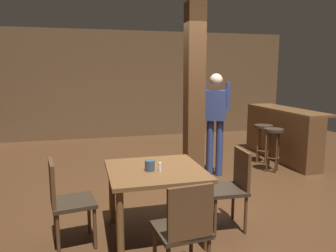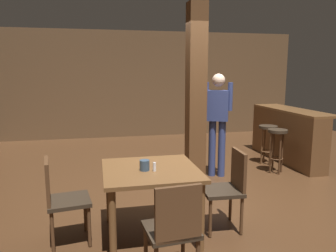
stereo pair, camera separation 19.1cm
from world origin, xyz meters
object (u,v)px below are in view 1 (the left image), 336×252
chair_east (232,185)px  napkin_cup (150,166)px  dining_table (156,179)px  standing_person (215,117)px  salt_shaker (160,167)px  bar_counter (281,134)px  bar_stool_near (273,140)px  chair_west (65,198)px  chair_south (184,227)px  bar_stool_mid (263,135)px

chair_east → napkin_cup: (-0.93, -0.01, 0.29)m
dining_table → standing_person: standing_person is taller
salt_shaker → bar_counter: bearing=38.9°
dining_table → chair_east: chair_east is taller
bar_stool_near → chair_east: bearing=-133.0°
napkin_cup → standing_person: bearing=50.7°
chair_west → standing_person: (2.33, 1.75, 0.50)m
chair_south → napkin_cup: (-0.12, 0.83, 0.29)m
chair_south → salt_shaker: bearing=91.4°
salt_shaker → bar_stool_mid: 3.51m
chair_west → bar_counter: bearing=30.5°
chair_east → bar_stool_mid: (1.76, 2.30, 0.05)m
dining_table → chair_east: (0.86, -0.04, -0.12)m
chair_east → chair_west: bearing=178.2°
chair_east → bar_stool_mid: chair_east is taller
chair_east → bar_stool_near: bearing=47.0°
standing_person → dining_table: bearing=-128.7°
dining_table → bar_stool_mid: size_ratio=1.35×
bar_counter → bar_stool_mid: bar_counter is taller
chair_east → chair_west: 1.79m
chair_east → standing_person: size_ratio=0.52×
chair_west → bar_stool_near: bearing=26.3°
chair_east → napkin_cup: chair_east is taller
chair_south → standing_person: 3.02m
chair_south → salt_shaker: 0.83m
standing_person → bar_stool_mid: bearing=22.2°
chair_east → salt_shaker: (-0.84, -0.06, 0.28)m
dining_table → bar_counter: 3.90m
dining_table → chair_south: chair_south is taller
chair_west → salt_shaker: 1.00m
chair_east → chair_south: same height
bar_counter → bar_stool_mid: 0.49m
bar_counter → dining_table: bearing=-142.4°
napkin_cup → bar_stool_mid: bearing=40.6°
chair_west → salt_shaker: size_ratio=9.45×
napkin_cup → bar_counter: (3.16, 2.43, -0.28)m
bar_stool_mid → dining_table: bearing=-139.3°
bar_stool_near → bar_stool_mid: 0.57m
chair_west → salt_shaker: bearing=-6.8°
dining_table → salt_shaker: 0.19m
napkin_cup → salt_shaker: napkin_cup is taller
dining_table → bar_stool_mid: bearing=40.7°
standing_person → napkin_cup: bearing=-129.3°
chair_east → napkin_cup: 0.98m
salt_shaker → bar_counter: size_ratio=0.04×
dining_table → chair_south: 0.89m
chair_east → bar_stool_near: (1.62, 1.74, 0.06)m
chair_south → salt_shaker: (-0.02, 0.78, 0.28)m
dining_table → chair_west: bearing=179.2°
standing_person → bar_stool_near: 1.16m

